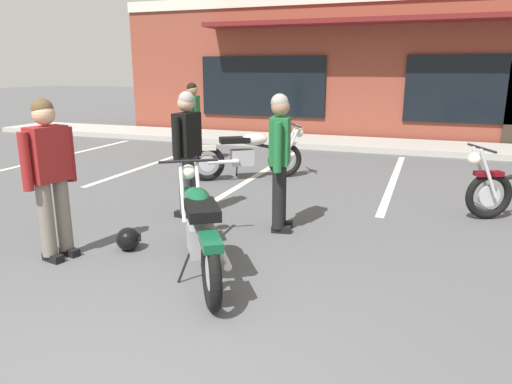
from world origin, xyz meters
The scene contains 11 objects.
ground_plane centered at (0.00, 3.38, 0.00)m, with size 80.00×80.00×0.00m, color #515154.
sidewalk_kerb centered at (0.00, 10.35, 0.07)m, with size 22.00×1.80×0.14m, color #A8A59E.
brick_storefront_building centered at (0.00, 13.90, 1.97)m, with size 14.63×5.98×3.93m.
painted_stall_lines centered at (0.00, 6.75, 0.00)m, with size 12.39×4.80×0.01m.
motorcycle_foreground_classic centered at (-0.24, 1.91, 0.46)m, with size 1.40×1.84×0.98m.
motorcycle_black_cruiser centered at (-1.28, 5.93, 0.46)m, with size 1.85×1.38×0.98m.
person_in_black_shirt centered at (-1.84, 1.74, 0.95)m, with size 0.34×0.61×1.68m.
person_in_shorts_foreground centered at (-1.23, 3.55, 0.95)m, with size 0.30×0.61×1.68m.
person_by_back_row centered at (0.10, 3.41, 0.95)m, with size 0.33×0.61×1.68m.
person_near_building centered at (-2.94, 7.03, 0.95)m, with size 0.34×0.61×1.68m.
helmet_on_pavement centered at (-1.27, 2.18, 0.13)m, with size 0.26×0.26×0.26m.
Camera 1 is at (1.77, -2.00, 1.96)m, focal length 33.44 mm.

